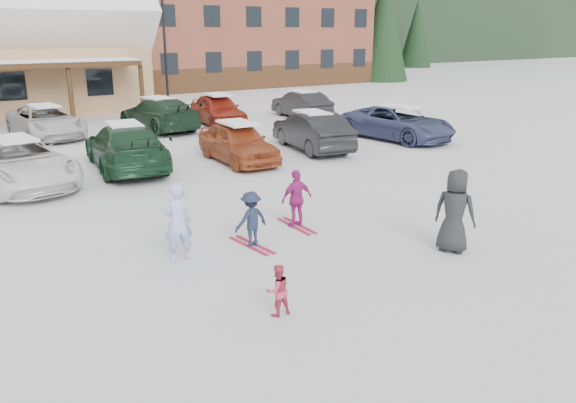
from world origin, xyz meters
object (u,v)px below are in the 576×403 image
lamp_post (165,45)px  parked_car_6 (398,123)px  parked_car_2 (17,162)px  parked_car_5 (312,131)px  toddler_red (278,290)px  parked_car_4 (238,142)px  parked_car_13 (301,105)px  parked_car_3 (126,147)px  parked_car_10 (46,122)px  parked_car_11 (159,114)px  child_navy (251,219)px  adult_skier (178,222)px  bystander_dark (455,211)px  parked_car_12 (218,110)px  child_magenta (297,199)px

lamp_post → parked_car_6: bearing=-74.1°
parked_car_2 → parked_car_5: size_ratio=1.17×
toddler_red → parked_car_5: bearing=-125.2°
parked_car_4 → parked_car_13: parked_car_4 is taller
parked_car_3 → parked_car_5: (7.10, -0.71, -0.03)m
toddler_red → parked_car_10: parked_car_10 is taller
parked_car_10 → parked_car_4: bearing=-67.7°
parked_car_4 → parked_car_6: bearing=3.5°
lamp_post → parked_car_2: 18.75m
parked_car_11 → child_navy: bearing=69.7°
adult_skier → parked_car_13: size_ratio=0.39×
lamp_post → adult_skier: size_ratio=3.94×
parked_car_11 → parked_car_10: bearing=-16.4°
parked_car_4 → parked_car_10: size_ratio=0.83×
toddler_red → parked_car_3: parked_car_3 is taller
parked_car_3 → parked_car_10: bearing=-75.2°
child_navy → parked_car_4: parked_car_4 is taller
bystander_dark → parked_car_2: bearing=8.7°
parked_car_12 → parked_car_13: 4.82m
child_magenta → toddler_red: bearing=52.9°
parked_car_2 → parked_car_10: size_ratio=1.05×
parked_car_10 → parked_car_5: bearing=-52.1°
parked_car_4 → parked_car_12: size_ratio=0.94×
parked_car_6 → parked_car_12: 9.01m
lamp_post → parked_car_4: (-3.35, -15.90, -2.96)m
adult_skier → parked_car_6: 15.01m
parked_car_13 → lamp_post: bearing=-58.8°
lamp_post → child_magenta: 23.61m
child_magenta → parked_car_6: parked_car_6 is taller
toddler_red → parked_car_6: parked_car_6 is taller
parked_car_2 → parked_car_4: parked_car_2 is taller
adult_skier → parked_car_3: bearing=-96.3°
parked_car_13 → parked_car_2: bearing=28.6°
toddler_red → child_navy: child_navy is taller
child_magenta → parked_car_3: bearing=-78.1°
adult_skier → toddler_red: adult_skier is taller
parked_car_5 → parked_car_10: 11.82m
adult_skier → parked_car_3: 8.55m
child_navy → parked_car_11: parked_car_11 is taller
parked_car_11 → parked_car_12: 2.97m
parked_car_2 → parked_car_10: (2.19, 8.13, -0.03)m
toddler_red → parked_car_4: size_ratio=0.21×
adult_skier → parked_car_6: adult_skier is taller
child_magenta → parked_car_13: 17.49m
child_magenta → parked_car_13: (9.71, 14.54, 0.01)m
parked_car_10 → parked_car_12: parked_car_12 is taller
toddler_red → parked_car_10: size_ratio=0.18×
parked_car_2 → parked_car_5: 10.53m
parked_car_2 → parked_car_3: size_ratio=0.99×
adult_skier → parked_car_2: size_ratio=0.31×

